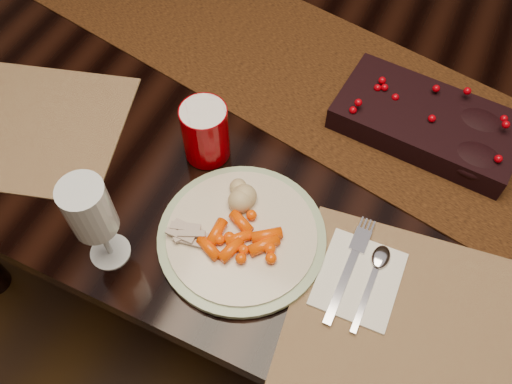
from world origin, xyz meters
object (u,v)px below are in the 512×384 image
at_px(dining_table, 307,211).
at_px(turkey_shreds, 187,235).
at_px(placemat_main, 437,336).
at_px(wine_glass, 96,224).
at_px(red_cup, 205,132).
at_px(dinner_plate, 242,236).
at_px(baby_carrots, 243,241).
at_px(mashed_potatoes, 243,196).
at_px(napkin, 359,279).
at_px(centerpiece, 428,119).

relative_size(dining_table, turkey_shreds, 28.61).
bearing_deg(placemat_main, wine_glass, -177.04).
relative_size(placemat_main, red_cup, 3.94).
xyz_separation_m(placemat_main, dinner_plate, (-0.33, 0.02, 0.01)).
distance_m(dining_table, wine_glass, 0.66).
xyz_separation_m(dinner_plate, baby_carrots, (0.01, -0.02, 0.02)).
distance_m(dining_table, turkey_shreds, 0.54).
bearing_deg(wine_glass, mashed_potatoes, 46.42).
relative_size(mashed_potatoes, red_cup, 0.64).
height_order(dining_table, baby_carrots, baby_carrots).
distance_m(dinner_plate, turkey_shreds, 0.09).
distance_m(baby_carrots, turkey_shreds, 0.09).
relative_size(baby_carrots, red_cup, 0.98).
distance_m(mashed_potatoes, wine_glass, 0.24).
xyz_separation_m(dining_table, placemat_main, (0.31, -0.33, 0.38)).
height_order(dinner_plate, napkin, dinner_plate).
height_order(dining_table, dinner_plate, dinner_plate).
bearing_deg(dining_table, turkey_shreds, -105.19).
distance_m(turkey_shreds, red_cup, 0.19).
xyz_separation_m(baby_carrots, wine_glass, (-0.19, -0.10, 0.07)).
bearing_deg(centerpiece, baby_carrots, -118.65).
bearing_deg(centerpiece, mashed_potatoes, -128.30).
height_order(dinner_plate, mashed_potatoes, mashed_potatoes).
height_order(placemat_main, mashed_potatoes, mashed_potatoes).
distance_m(napkin, red_cup, 0.36).
bearing_deg(dinner_plate, centerpiece, 59.16).
relative_size(dining_table, wine_glass, 9.56).
xyz_separation_m(dining_table, mashed_potatoes, (-0.04, -0.26, 0.41)).
xyz_separation_m(baby_carrots, red_cup, (-0.14, 0.15, 0.03)).
xyz_separation_m(placemat_main, turkey_shreds, (-0.41, -0.02, 0.02)).
height_order(napkin, red_cup, red_cup).
bearing_deg(wine_glass, baby_carrots, 26.79).
bearing_deg(wine_glass, napkin, 18.12).
relative_size(dinner_plate, mashed_potatoes, 3.82).
height_order(baby_carrots, mashed_potatoes, mashed_potatoes).
relative_size(mashed_potatoes, wine_glass, 0.38).
relative_size(placemat_main, wine_glass, 2.35).
distance_m(dinner_plate, baby_carrots, 0.02).
bearing_deg(mashed_potatoes, red_cup, 144.53).
relative_size(placemat_main, dinner_plate, 1.61).
height_order(centerpiece, mashed_potatoes, centerpiece).
height_order(baby_carrots, red_cup, red_cup).
bearing_deg(red_cup, turkey_shreds, -72.04).
relative_size(centerpiece, napkin, 2.30).
bearing_deg(wine_glass, turkey_shreds, 33.29).
distance_m(mashed_potatoes, turkey_shreds, 0.11).
distance_m(centerpiece, wine_glass, 0.60).
distance_m(baby_carrots, mashed_potatoes, 0.08).
distance_m(baby_carrots, wine_glass, 0.22).
relative_size(napkin, red_cup, 1.27).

